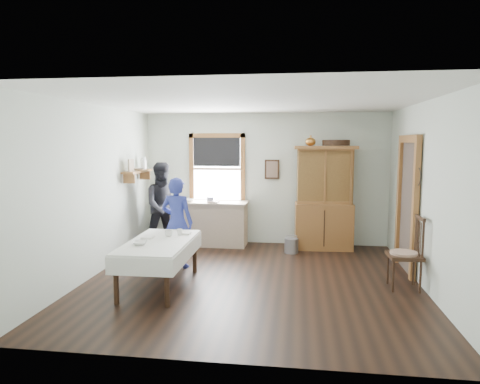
# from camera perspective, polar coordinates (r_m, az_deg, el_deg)

# --- Properties ---
(room) EXTENTS (5.01, 5.01, 2.70)m
(room) POSITION_cam_1_polar(r_m,az_deg,el_deg) (6.40, 1.61, -0.13)
(room) COLOR black
(room) RESTS_ON ground
(window) EXTENTS (1.18, 0.07, 1.48)m
(window) POSITION_cam_1_polar(r_m,az_deg,el_deg) (8.96, -3.08, 3.64)
(window) COLOR white
(window) RESTS_ON room
(doorway) EXTENTS (0.09, 1.14, 2.22)m
(doorway) POSITION_cam_1_polar(r_m,az_deg,el_deg) (7.45, 21.48, -1.09)
(doorway) COLOR #493C34
(doorway) RESTS_ON room
(wall_shelf) EXTENTS (0.24, 1.00, 0.44)m
(wall_shelf) POSITION_cam_1_polar(r_m,az_deg,el_deg) (8.45, -13.46, 2.85)
(wall_shelf) COLOR olive
(wall_shelf) RESTS_ON room
(framed_picture) EXTENTS (0.30, 0.04, 0.40)m
(framed_picture) POSITION_cam_1_polar(r_m,az_deg,el_deg) (8.81, 4.29, 3.02)
(framed_picture) COLOR #351D12
(framed_picture) RESTS_ON room
(rug_beater) EXTENTS (0.01, 0.27, 0.27)m
(rug_beater) POSITION_cam_1_polar(r_m,az_deg,el_deg) (6.87, 22.71, 2.92)
(rug_beater) COLOR black
(rug_beater) RESTS_ON room
(work_counter) EXTENTS (1.58, 0.62, 0.90)m
(work_counter) POSITION_cam_1_polar(r_m,az_deg,el_deg) (8.82, -4.12, -4.17)
(work_counter) COLOR tan
(work_counter) RESTS_ON room
(china_hutch) EXTENTS (1.22, 0.63, 2.04)m
(china_hutch) POSITION_cam_1_polar(r_m,az_deg,el_deg) (8.56, 11.15, -0.77)
(china_hutch) COLOR olive
(china_hutch) RESTS_ON room
(dining_table) EXTENTS (0.92, 1.72, 0.68)m
(dining_table) POSITION_cam_1_polar(r_m,az_deg,el_deg) (6.43, -10.67, -9.39)
(dining_table) COLOR silver
(dining_table) RESTS_ON room
(spindle_chair) EXTENTS (0.51, 0.51, 1.07)m
(spindle_chair) POSITION_cam_1_polar(r_m,az_deg,el_deg) (6.63, 21.09, -7.51)
(spindle_chair) COLOR #351D12
(spindle_chair) RESTS_ON room
(pail) EXTENTS (0.35, 0.35, 0.28)m
(pail) POSITION_cam_1_polar(r_m,az_deg,el_deg) (8.29, 6.87, -7.10)
(pail) COLOR #96989E
(pail) RESTS_ON room
(wicker_basket) EXTENTS (0.35, 0.27, 0.19)m
(wicker_basket) POSITION_cam_1_polar(r_m,az_deg,el_deg) (8.63, 9.30, -6.91)
(wicker_basket) COLOR #A07E48
(wicker_basket) RESTS_ON room
(woman_blue) EXTENTS (0.56, 0.41, 1.41)m
(woman_blue) POSITION_cam_1_polar(r_m,az_deg,el_deg) (7.29, -8.38, -4.48)
(woman_blue) COLOR navy
(woman_blue) RESTS_ON room
(figure_dark) EXTENTS (0.97, 0.90, 1.59)m
(figure_dark) POSITION_cam_1_polar(r_m,az_deg,el_deg) (8.57, -10.04, -2.25)
(figure_dark) COLOR black
(figure_dark) RESTS_ON room
(table_cup_a) EXTENTS (0.15, 0.15, 0.09)m
(table_cup_a) POSITION_cam_1_polar(r_m,az_deg,el_deg) (6.61, -9.49, -5.47)
(table_cup_a) COLOR white
(table_cup_a) RESTS_ON dining_table
(table_cup_b) EXTENTS (0.12, 0.12, 0.09)m
(table_cup_b) POSITION_cam_1_polar(r_m,az_deg,el_deg) (6.69, -8.05, -5.30)
(table_cup_b) COLOR white
(table_cup_b) RESTS_ON dining_table
(table_bowl) EXTENTS (0.28, 0.28, 0.06)m
(table_bowl) POSITION_cam_1_polar(r_m,az_deg,el_deg) (6.17, -13.23, -6.60)
(table_bowl) COLOR white
(table_bowl) RESTS_ON dining_table
(counter_book) EXTENTS (0.18, 0.24, 0.02)m
(counter_book) POSITION_cam_1_polar(r_m,az_deg,el_deg) (8.63, -4.18, -1.30)
(counter_book) COLOR #735B4C
(counter_book) RESTS_ON work_counter
(counter_bowl) EXTENTS (0.20, 0.20, 0.06)m
(counter_bowl) POSITION_cam_1_polar(r_m,az_deg,el_deg) (8.73, -6.81, -1.12)
(counter_bowl) COLOR white
(counter_bowl) RESTS_ON work_counter
(shelf_bowl) EXTENTS (0.22, 0.22, 0.05)m
(shelf_bowl) POSITION_cam_1_polar(r_m,az_deg,el_deg) (8.46, -13.43, 3.02)
(shelf_bowl) COLOR white
(shelf_bowl) RESTS_ON wall_shelf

